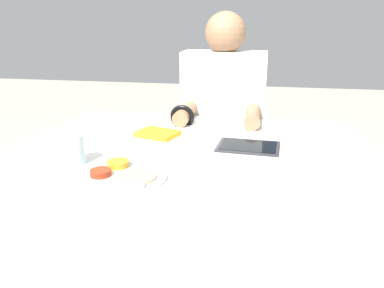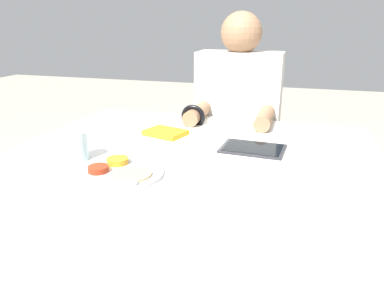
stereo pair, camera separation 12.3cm
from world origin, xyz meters
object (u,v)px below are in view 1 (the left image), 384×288
at_px(person_diner, 222,143).
at_px(tablet_device, 248,146).
at_px(drinking_glass, 74,150).
at_px(thali_tray, 122,175).
at_px(red_notebook, 158,134).

bearing_deg(person_diner, tablet_device, -74.86).
xyz_separation_m(tablet_device, drinking_glass, (-0.55, -0.27, 0.04)).
height_order(thali_tray, red_notebook, thali_tray).
relative_size(person_diner, drinking_glass, 12.90).
bearing_deg(person_diner, drinking_glass, -115.88).
distance_m(tablet_device, person_diner, 0.60).
bearing_deg(thali_tray, red_notebook, 91.01).
xyz_separation_m(thali_tray, tablet_device, (0.36, 0.35, -0.00)).
distance_m(thali_tray, person_diner, 0.94).
bearing_deg(drinking_glass, red_notebook, 62.21).
bearing_deg(red_notebook, thali_tray, -88.99).
xyz_separation_m(red_notebook, person_diner, (0.22, 0.48, -0.18)).
bearing_deg(drinking_glass, thali_tray, -22.63).
relative_size(red_notebook, tablet_device, 0.79).
bearing_deg(tablet_device, thali_tray, -136.11).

